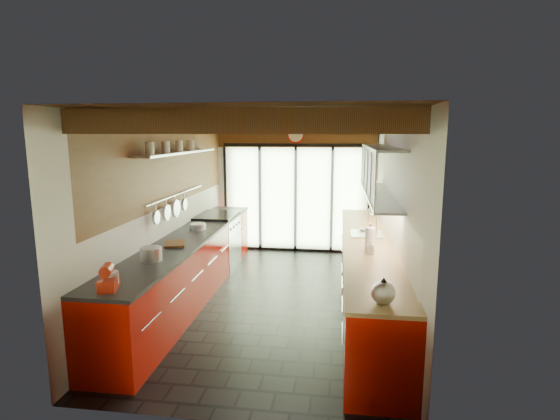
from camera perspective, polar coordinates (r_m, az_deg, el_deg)
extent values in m
plane|color=black|center=(6.45, -0.51, -11.63)|extent=(5.50, 5.50, 0.00)
plane|color=silver|center=(8.79, 2.08, 2.96)|extent=(3.20, 0.00, 3.20)
plane|color=silver|center=(3.47, -7.22, -8.16)|extent=(3.20, 0.00, 3.20)
plane|color=silver|center=(6.52, -14.59, 0.16)|extent=(0.00, 5.50, 5.50)
plane|color=silver|center=(6.07, 14.58, -0.54)|extent=(0.00, 5.50, 5.50)
plane|color=#472814|center=(6.00, -0.55, 12.13)|extent=(5.50, 5.50, 0.00)
cube|color=#593316|center=(3.79, -5.62, 11.51)|extent=(3.14, 0.14, 0.22)
cube|color=#593316|center=(4.67, -3.01, 11.25)|extent=(3.14, 0.14, 0.22)
cube|color=#593316|center=(5.55, -1.24, 11.06)|extent=(3.14, 0.14, 0.22)
cube|color=#593316|center=(6.44, 0.05, 10.92)|extent=(3.14, 0.14, 0.22)
cube|color=#593316|center=(7.33, 1.02, 10.80)|extent=(3.14, 0.14, 0.22)
cube|color=#593316|center=(8.23, 1.78, 10.71)|extent=(3.14, 0.14, 0.22)
cube|color=brown|center=(8.69, 2.10, 9.82)|extent=(3.14, 0.06, 0.50)
plane|color=brown|center=(6.61, -13.94, 6.22)|extent=(0.00, 4.90, 4.90)
plane|color=#C6EAAD|center=(8.81, 2.07, 1.49)|extent=(2.90, 0.00, 2.90)
cube|color=black|center=(9.05, -7.12, 1.65)|extent=(0.05, 0.04, 2.15)
cube|color=black|center=(8.77, 11.53, 1.26)|extent=(0.05, 0.04, 2.15)
cube|color=black|center=(8.76, 2.04, 1.45)|extent=(0.06, 0.05, 2.15)
cube|color=black|center=(8.67, 2.08, 8.49)|extent=(2.90, 0.05, 0.06)
cylinder|color=red|center=(8.65, 2.08, 9.82)|extent=(0.34, 0.04, 0.34)
cylinder|color=beige|center=(8.63, 2.06, 9.82)|extent=(0.28, 0.02, 0.28)
cube|color=#AF1004|center=(6.60, -11.62, -7.28)|extent=(0.65, 5.00, 0.88)
cube|color=black|center=(6.48, -11.77, -3.39)|extent=(0.68, 5.00, 0.04)
cube|color=silver|center=(7.93, -8.15, -4.24)|extent=(0.66, 0.90, 0.90)
cube|color=black|center=(7.82, -8.24, -0.76)|extent=(0.65, 0.90, 0.06)
cube|color=#AF1004|center=(6.25, 11.25, -8.24)|extent=(0.65, 5.00, 0.88)
cube|color=#A77B51|center=(6.13, 11.39, -4.15)|extent=(0.68, 5.00, 0.04)
cube|color=white|center=(6.62, 8.18, -7.11)|extent=(0.02, 0.60, 0.84)
cube|color=silver|center=(6.51, 11.19, -3.08)|extent=(0.45, 0.52, 0.02)
cylinder|color=silver|center=(6.48, 12.52, -1.60)|extent=(0.02, 0.02, 0.34)
torus|color=silver|center=(6.45, 12.05, -0.11)|extent=(0.14, 0.02, 0.14)
plane|color=silver|center=(6.27, 11.39, 4.98)|extent=(0.00, 3.00, 3.00)
cube|color=#9EA0A5|center=(6.32, 12.83, 1.90)|extent=(0.34, 3.00, 0.03)
cube|color=#9EA0A5|center=(6.26, 13.07, 7.99)|extent=(0.34, 3.00, 0.03)
cylinder|color=silver|center=(6.74, -13.21, 2.01)|extent=(0.02, 2.20, 0.02)
cube|color=silver|center=(6.56, -13.01, 7.33)|extent=(0.28, 2.60, 0.03)
cylinder|color=silver|center=(5.94, -15.88, -0.94)|extent=(0.04, 0.18, 0.18)
cylinder|color=silver|center=(6.25, -14.60, -0.34)|extent=(0.04, 0.22, 0.22)
cylinder|color=silver|center=(6.57, -13.45, 0.20)|extent=(0.04, 0.26, 0.26)
cylinder|color=silver|center=(6.90, -12.40, 0.69)|extent=(0.04, 0.18, 0.18)
cube|color=red|center=(4.48, -21.47, -8.89)|extent=(0.23, 0.31, 0.12)
cylinder|color=red|center=(4.43, -21.70, -7.28)|extent=(0.15, 0.20, 0.11)
cylinder|color=silver|center=(4.51, -21.19, -8.23)|extent=(0.17, 0.17, 0.12)
cylinder|color=silver|center=(5.29, -16.47, -5.53)|extent=(0.28, 0.28, 0.16)
cylinder|color=silver|center=(6.80, -10.72, -2.14)|extent=(0.30, 0.30, 0.09)
cube|color=brown|center=(5.95, -13.57, -4.30)|extent=(0.36, 0.42, 0.03)
sphere|color=silver|center=(3.94, 13.34, -10.36)|extent=(0.25, 0.25, 0.21)
cone|color=black|center=(3.91, 13.40, -8.81)|extent=(0.09, 0.09, 0.06)
cylinder|color=silver|center=(4.05, 13.19, -9.69)|extent=(0.04, 0.08, 0.04)
cylinder|color=white|center=(5.63, 11.68, -3.73)|extent=(0.16, 0.16, 0.28)
cylinder|color=silver|center=(5.59, 11.75, -2.00)|extent=(0.03, 0.03, 0.05)
imported|color=silver|center=(5.46, 11.79, -4.75)|extent=(0.09, 0.09, 0.17)
imported|color=silver|center=(6.70, 11.06, -2.54)|extent=(0.23, 0.23, 0.05)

